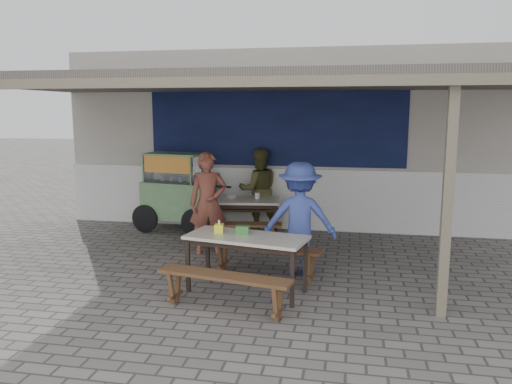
{
  "coord_description": "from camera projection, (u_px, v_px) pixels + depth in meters",
  "views": [
    {
      "loc": [
        1.3,
        -6.65,
        2.34
      ],
      "look_at": [
        -0.17,
        0.9,
        1.07
      ],
      "focal_mm": 35.0,
      "sensor_mm": 36.0,
      "label": 1
    }
  ],
  "objects": [
    {
      "name": "bench_right_wall",
      "position": [
        265.0,
        253.0,
        7.04
      ],
      "size": [
        1.66,
        0.59,
        0.45
      ],
      "rotation": [
        0.0,
        0.0,
        -0.19
      ],
      "color": "brown",
      "rests_on": "ground"
    },
    {
      "name": "condiment_bowl",
      "position": [
        232.0,
        197.0,
        9.07
      ],
      "size": [
        0.21,
        0.21,
        0.04
      ],
      "primitive_type": "imported",
      "rotation": [
        0.0,
        0.0,
        0.28
      ],
      "color": "white",
      "rests_on": "table_left"
    },
    {
      "name": "table_right",
      "position": [
        246.0,
        242.0,
        6.37
      ],
      "size": [
        1.63,
        0.95,
        0.75
      ],
      "rotation": [
        0.0,
        0.0,
        -0.19
      ],
      "color": "beige",
      "rests_on": "ground"
    },
    {
      "name": "bench_right_street",
      "position": [
        224.0,
        283.0,
        5.81
      ],
      "size": [
        1.66,
        0.59,
        0.45
      ],
      "rotation": [
        0.0,
        0.0,
        -0.19
      ],
      "color": "brown",
      "rests_on": "ground"
    },
    {
      "name": "table_left",
      "position": [
        242.0,
        203.0,
        8.97
      ],
      "size": [
        1.43,
        0.93,
        0.75
      ],
      "rotation": [
        0.0,
        0.0,
        0.13
      ],
      "color": "beige",
      "rests_on": "ground"
    },
    {
      "name": "bench_left_wall",
      "position": [
        245.0,
        214.0,
        9.64
      ],
      "size": [
        1.47,
        0.47,
        0.45
      ],
      "rotation": [
        0.0,
        0.0,
        0.13
      ],
      "color": "brown",
      "rests_on": "ground"
    },
    {
      "name": "vendor_cart",
      "position": [
        177.0,
        189.0,
        9.62
      ],
      "size": [
        1.96,
        0.95,
        1.52
      ],
      "rotation": [
        0.0,
        0.0,
        -0.16
      ],
      "color": "#719C68",
      "rests_on": "ground"
    },
    {
      "name": "tissue_box",
      "position": [
        219.0,
        228.0,
        6.51
      ],
      "size": [
        0.13,
        0.13,
        0.11
      ],
      "primitive_type": "cube",
      "rotation": [
        0.0,
        0.0,
        0.1
      ],
      "color": "yellow",
      "rests_on": "table_right"
    },
    {
      "name": "back_wall",
      "position": [
        289.0,
        140.0,
        10.25
      ],
      "size": [
        9.0,
        1.28,
        3.5
      ],
      "color": "#B3ACA1",
      "rests_on": "ground"
    },
    {
      "name": "condiment_jar",
      "position": [
        257.0,
        195.0,
        9.04
      ],
      "size": [
        0.09,
        0.09,
        0.1
      ],
      "primitive_type": "cylinder",
      "color": "silver",
      "rests_on": "table_left"
    },
    {
      "name": "patron_right_table",
      "position": [
        300.0,
        219.0,
        7.08
      ],
      "size": [
        1.11,
        0.71,
        1.62
      ],
      "primitive_type": "imported",
      "rotation": [
        0.0,
        0.0,
        3.25
      ],
      "color": "#38499D",
      "rests_on": "ground"
    },
    {
      "name": "warung_roof",
      "position": [
        268.0,
        84.0,
        7.49
      ],
      "size": [
        9.0,
        4.21,
        2.81
      ],
      "color": "#57514B",
      "rests_on": "ground"
    },
    {
      "name": "donation_box",
      "position": [
        243.0,
        230.0,
        6.44
      ],
      "size": [
        0.17,
        0.12,
        0.11
      ],
      "primitive_type": "cube",
      "rotation": [
        0.0,
        0.0,
        0.07
      ],
      "color": "#357132",
      "rests_on": "table_right"
    },
    {
      "name": "patron_street_side",
      "position": [
        208.0,
        203.0,
        8.1
      ],
      "size": [
        0.71,
        0.58,
        1.67
      ],
      "primitive_type": "imported",
      "rotation": [
        0.0,
        0.0,
        0.33
      ],
      "color": "brown",
      "rests_on": "ground"
    },
    {
      "name": "bench_left_street",
      "position": [
        239.0,
        230.0,
        8.41
      ],
      "size": [
        1.47,
        0.47,
        0.45
      ],
      "rotation": [
        0.0,
        0.0,
        0.13
      ],
      "color": "brown",
      "rests_on": "ground"
    },
    {
      "name": "patron_wall_side",
      "position": [
        259.0,
        190.0,
        9.68
      ],
      "size": [
        0.94,
        0.83,
        1.61
      ],
      "primitive_type": "imported",
      "rotation": [
        0.0,
        0.0,
        3.48
      ],
      "color": "brown",
      "rests_on": "ground"
    },
    {
      "name": "ground",
      "position": [
        255.0,
        277.0,
        7.06
      ],
      "size": [
        60.0,
        60.0,
        0.0
      ],
      "primitive_type": "plane",
      "color": "slate",
      "rests_on": "ground"
    }
  ]
}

